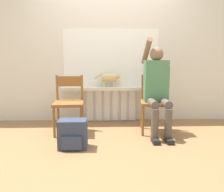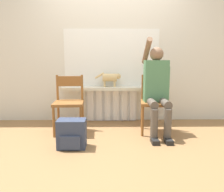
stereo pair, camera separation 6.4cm
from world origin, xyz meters
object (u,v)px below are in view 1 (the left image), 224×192
chair_right (155,102)px  person (157,86)px  chair_left (69,102)px  backpack (73,134)px  cat (110,78)px

chair_right → person: person is taller
chair_left → chair_right: size_ratio=1.00×
person → backpack: (-1.15, -0.52, -0.53)m
person → cat: person is taller
backpack → chair_left: bearing=102.6°
cat → chair_right: bearing=-39.8°
chair_right → person: (-0.00, -0.10, 0.25)m
person → backpack: bearing=-155.7°
chair_left → backpack: bearing=-80.6°
chair_left → cat: cat is taller
chair_right → backpack: chair_right is taller
chair_left → cat: size_ratio=1.89×
chair_right → cat: cat is taller
person → cat: (-0.66, 0.65, 0.07)m
chair_left → person: (1.28, -0.10, 0.25)m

